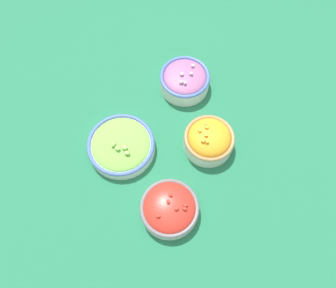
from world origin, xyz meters
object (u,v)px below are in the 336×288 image
object	(u,v)px
bowl_lettuce	(121,145)
bowl_cherry_tomatoes	(169,208)
bowl_red_onion	(185,80)
bowl_squash	(209,140)

from	to	relation	value
bowl_lettuce	bowl_cherry_tomatoes	bearing A→B (deg)	84.84
bowl_red_onion	bowl_squash	bearing A→B (deg)	65.14
bowl_red_onion	bowl_cherry_tomatoes	world-z (taller)	bowl_red_onion
bowl_squash	bowl_red_onion	size ratio (longest dim) A/B	0.93
bowl_lettuce	bowl_cherry_tomatoes	distance (m)	0.23
bowl_squash	bowl_lettuce	size ratio (longest dim) A/B	0.75
bowl_red_onion	bowl_cherry_tomatoes	bearing A→B (deg)	40.93
bowl_red_onion	bowl_cherry_tomatoes	size ratio (longest dim) A/B	0.99
bowl_red_onion	bowl_cherry_tomatoes	distance (m)	0.41
bowl_lettuce	bowl_cherry_tomatoes	size ratio (longest dim) A/B	1.24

